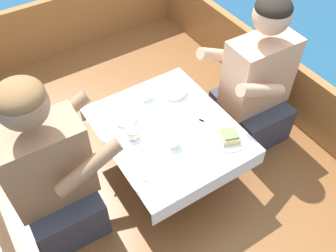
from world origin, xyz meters
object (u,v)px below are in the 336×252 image
(coffee_cup_starboard, at_px, (146,93))
(coffee_cup_port, at_px, (173,140))
(person_port, at_px, (51,174))
(tin_can, at_px, (133,134))
(person_starboard, at_px, (255,85))
(sandwich, at_px, (229,136))

(coffee_cup_starboard, bearing_deg, coffee_cup_port, -99.52)
(person_port, distance_m, tin_can, 0.45)
(person_starboard, relative_size, coffee_cup_starboard, 9.38)
(person_port, bearing_deg, sandwich, -17.30)
(person_port, relative_size, coffee_cup_port, 11.20)
(person_starboard, bearing_deg, person_port, 0.21)
(person_port, height_order, tin_can, person_port)
(sandwich, xyz_separation_m, coffee_cup_port, (-0.26, 0.13, 0.00))
(coffee_cup_port, bearing_deg, sandwich, -26.15)
(person_port, height_order, sandwich, person_port)
(person_starboard, distance_m, coffee_cup_port, 0.70)
(coffee_cup_port, bearing_deg, person_starboard, 10.70)
(person_port, relative_size, sandwich, 8.07)
(person_port, distance_m, coffee_cup_starboard, 0.71)
(person_starboard, height_order, sandwich, person_starboard)
(sandwich, xyz_separation_m, tin_can, (-0.41, 0.29, -0.00))
(coffee_cup_starboard, bearing_deg, sandwich, -68.97)
(person_starboard, bearing_deg, coffee_cup_port, 12.29)
(person_starboard, height_order, tin_can, person_starboard)
(person_port, height_order, coffee_cup_port, person_port)
(sandwich, distance_m, coffee_cup_port, 0.29)
(coffee_cup_port, bearing_deg, person_port, 165.19)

